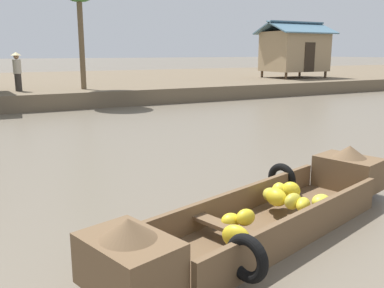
% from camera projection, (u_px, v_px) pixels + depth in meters
% --- Properties ---
extents(ground_plane, '(300.00, 300.00, 0.00)m').
position_uv_depth(ground_plane, '(163.00, 146.00, 10.92)').
color(ground_plane, '#665B4C').
extents(riverbank_strip, '(160.00, 20.00, 0.70)m').
position_uv_depth(riverbank_strip, '(46.00, 85.00, 26.41)').
color(riverbank_strip, brown).
rests_on(riverbank_strip, ground).
extents(banana_boat, '(5.28, 2.53, 0.85)m').
position_uv_depth(banana_boat, '(269.00, 211.00, 5.64)').
color(banana_boat, brown).
rests_on(banana_boat, ground).
extents(stilt_house_mid_left, '(4.35, 3.33, 3.57)m').
position_uv_depth(stilt_house_mid_left, '(295.00, 50.00, 27.39)').
color(stilt_house_mid_left, '#4C3826').
rests_on(stilt_house_mid_left, riverbank_strip).
extents(vendor_person, '(0.44, 0.44, 1.66)m').
position_uv_depth(vendor_person, '(17.00, 70.00, 18.11)').
color(vendor_person, '#332D28').
rests_on(vendor_person, riverbank_strip).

